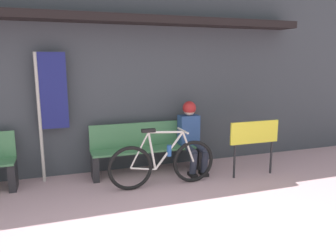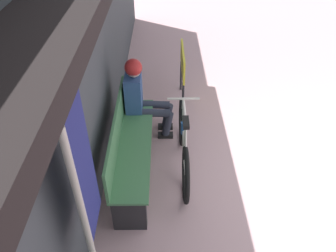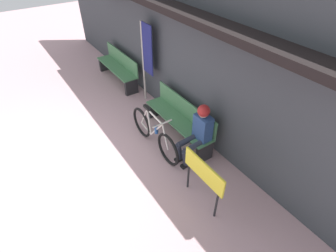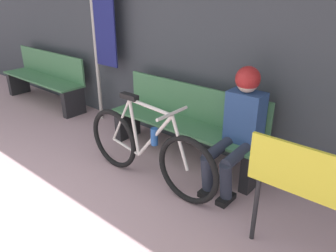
{
  "view_description": "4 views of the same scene",
  "coord_description": "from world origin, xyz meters",
  "px_view_note": "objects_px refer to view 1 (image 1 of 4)",
  "views": [
    {
      "loc": [
        -0.88,
        -2.47,
        1.86
      ],
      "look_at": [
        0.76,
        2.28,
        0.86
      ],
      "focal_mm": 35.0,
      "sensor_mm": 36.0,
      "label": 1
    },
    {
      "loc": [
        -2.51,
        2.22,
        3.07
      ],
      "look_at": [
        0.43,
        2.18,
        0.77
      ],
      "focal_mm": 35.0,
      "sensor_mm": 36.0,
      "label": 2
    },
    {
      "loc": [
        4.0,
        -0.01,
        3.75
      ],
      "look_at": [
        0.74,
        2.21,
        0.57
      ],
      "focal_mm": 28.0,
      "sensor_mm": 36.0,
      "label": 3
    },
    {
      "loc": [
        2.57,
        -0.06,
        1.87
      ],
      "look_at": [
        0.67,
        2.2,
        0.58
      ],
      "focal_mm": 35.0,
      "sensor_mm": 36.0,
      "label": 4
    }
  ],
  "objects_px": {
    "bicycle": "(163,163)",
    "person_seated": "(191,132)",
    "signboard": "(254,136)",
    "park_bench_near": "(148,149)",
    "banner_pole": "(49,101)"
  },
  "relations": [
    {
      "from": "bicycle",
      "to": "person_seated",
      "type": "height_order",
      "value": "person_seated"
    },
    {
      "from": "bicycle",
      "to": "person_seated",
      "type": "xyz_separation_m",
      "value": [
        0.68,
        0.55,
        0.32
      ]
    },
    {
      "from": "bicycle",
      "to": "person_seated",
      "type": "relative_size",
      "value": 1.39
    },
    {
      "from": "bicycle",
      "to": "signboard",
      "type": "height_order",
      "value": "signboard"
    },
    {
      "from": "person_seated",
      "to": "signboard",
      "type": "relative_size",
      "value": 1.31
    },
    {
      "from": "person_seated",
      "to": "signboard",
      "type": "distance_m",
      "value": 1.05
    },
    {
      "from": "person_seated",
      "to": "banner_pole",
      "type": "bearing_deg",
      "value": 173.74
    },
    {
      "from": "person_seated",
      "to": "signboard",
      "type": "bearing_deg",
      "value": -35.13
    },
    {
      "from": "bicycle",
      "to": "signboard",
      "type": "bearing_deg",
      "value": -2.0
    },
    {
      "from": "signboard",
      "to": "banner_pole",
      "type": "bearing_deg",
      "value": 164.69
    },
    {
      "from": "park_bench_near",
      "to": "signboard",
      "type": "height_order",
      "value": "signboard"
    },
    {
      "from": "person_seated",
      "to": "park_bench_near",
      "type": "bearing_deg",
      "value": 170.45
    },
    {
      "from": "person_seated",
      "to": "banner_pole",
      "type": "xyz_separation_m",
      "value": [
        -2.24,
        0.25,
        0.59
      ]
    },
    {
      "from": "park_bench_near",
      "to": "signboard",
      "type": "distance_m",
      "value": 1.76
    },
    {
      "from": "park_bench_near",
      "to": "signboard",
      "type": "xyz_separation_m",
      "value": [
        1.58,
        -0.72,
        0.27
      ]
    }
  ]
}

